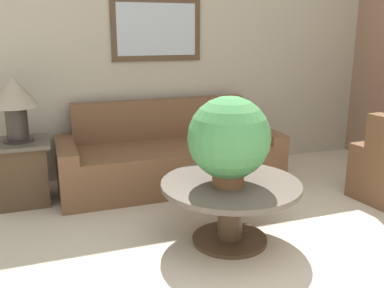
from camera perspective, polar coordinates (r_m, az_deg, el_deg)
wall_back at (r=4.89m, az=-1.76°, el=11.75°), size 6.75×0.09×2.60m
couch_main at (r=4.50m, az=-3.04°, el=-1.88°), size 2.26×0.90×0.85m
coffee_table at (r=3.26m, az=5.15°, el=-7.28°), size 1.05×1.05×0.48m
side_table at (r=4.29m, az=-21.71°, el=-3.42°), size 0.53×0.53×0.60m
table_lamp at (r=4.14m, az=-22.62°, el=5.67°), size 0.42×0.42×0.60m
potted_plant_on_table at (r=3.06m, az=4.95°, el=0.67°), size 0.60×0.60×0.65m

